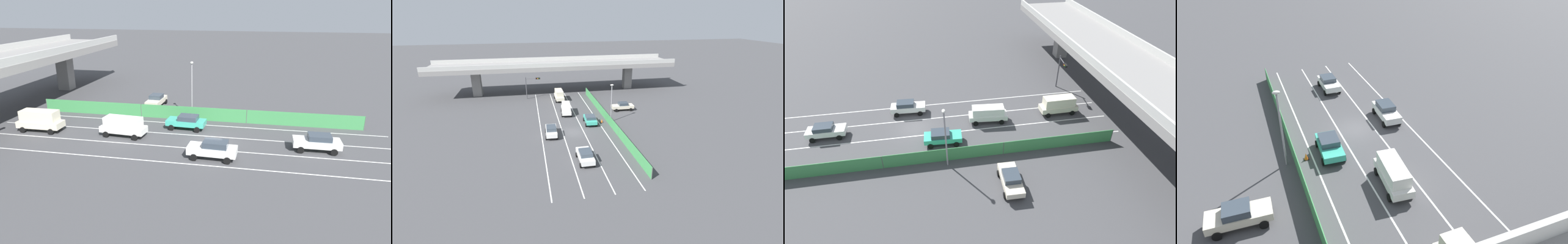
{
  "view_description": "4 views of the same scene",
  "coord_description": "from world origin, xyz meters",
  "views": [
    {
      "loc": [
        -31.6,
        -4.58,
        13.18
      ],
      "look_at": [
        0.5,
        1.62,
        1.93
      ],
      "focal_mm": 31.67,
      "sensor_mm": 36.0,
      "label": 1
    },
    {
      "loc": [
        -6.61,
        -42.85,
        18.46
      ],
      "look_at": [
        2.76,
        1.43,
        1.04
      ],
      "focal_mm": 26.33,
      "sensor_mm": 36.0,
      "label": 2
    },
    {
      "loc": [
        31.91,
        2.41,
        22.23
      ],
      "look_at": [
        1.76,
        7.92,
        1.09
      ],
      "focal_mm": 28.4,
      "sensor_mm": 36.0,
      "label": 3
    },
    {
      "loc": [
        9.47,
        28.41,
        17.97
      ],
      "look_at": [
        -1.37,
        1.06,
        1.03
      ],
      "focal_mm": 32.1,
      "sensor_mm": 36.0,
      "label": 4
    }
  ],
  "objects": [
    {
      "name": "ground_plane",
      "position": [
        0.0,
        0.0,
        0.0
      ],
      "size": [
        300.0,
        300.0,
        0.0
      ],
      "primitive_type": "plane",
      "color": "#424244"
    },
    {
      "name": "lane_line_right_edge",
      "position": [
        5.15,
        3.2,
        0.0
      ],
      "size": [
        0.14,
        42.4,
        0.01
      ],
      "primitive_type": "cube",
      "color": "silver",
      "rests_on": "ground"
    },
    {
      "name": "green_fence",
      "position": [
        6.73,
        3.2,
        0.81
      ],
      "size": [
        0.1,
        38.5,
        1.61
      ],
      "color": "#3D8E4C",
      "rests_on": "ground"
    },
    {
      "name": "elevated_overpass",
      "position": [
        0.0,
        26.4,
        6.23
      ],
      "size": [
        57.37,
        9.62,
        7.84
      ],
      "color": "gray",
      "rests_on": "ground"
    },
    {
      "name": "car_taxi_teal",
      "position": [
        3.55,
        3.21,
        0.88
      ],
      "size": [
        2.25,
        4.35,
        1.56
      ],
      "color": "teal",
      "rests_on": "ground"
    },
    {
      "name": "lane_line_left_edge",
      "position": [
        -5.15,
        3.2,
        0.0
      ],
      "size": [
        0.14,
        42.4,
        0.01
      ],
      "primitive_type": "cube",
      "color": "silver",
      "rests_on": "ground"
    },
    {
      "name": "car_van_white",
      "position": [
        0.14,
        9.22,
        1.18
      ],
      "size": [
        2.26,
        4.9,
        2.07
      ],
      "color": "silver",
      "rests_on": "ground"
    },
    {
      "name": "street_lamp",
      "position": [
        7.43,
        3.41,
        4.19
      ],
      "size": [
        0.6,
        0.36,
        6.87
      ],
      "color": "gray",
      "rests_on": "ground"
    },
    {
      "name": "car_van_cream",
      "position": [
        -0.12,
        18.65,
        1.31
      ],
      "size": [
        2.0,
        4.87,
        2.34
      ],
      "color": "beige",
      "rests_on": "ground"
    },
    {
      "name": "lane_line_mid_right",
      "position": [
        1.72,
        3.2,
        0.0
      ],
      "size": [
        0.14,
        42.4,
        0.01
      ],
      "primitive_type": "cube",
      "color": "silver",
      "rests_on": "ground"
    },
    {
      "name": "lane_line_mid_left",
      "position": [
        -1.72,
        3.2,
        0.0
      ],
      "size": [
        0.14,
        42.4,
        0.01
      ],
      "primitive_type": "cube",
      "color": "silver",
      "rests_on": "ground"
    },
    {
      "name": "traffic_light",
      "position": [
        -6.01,
        21.11,
        3.55
      ],
      "size": [
        3.26,
        0.73,
        4.97
      ],
      "color": "#47474C",
      "rests_on": "ground"
    },
    {
      "name": "parked_sedan_cream",
      "position": [
        11.49,
        9.14,
        0.89
      ],
      "size": [
        4.39,
        2.09,
        1.62
      ],
      "color": "beige",
      "rests_on": "ground"
    },
    {
      "name": "car_sedan_white",
      "position": [
        -0.02,
        -10.12,
        0.91
      ],
      "size": [
        2.01,
        4.35,
        1.63
      ],
      "color": "white",
      "rests_on": "ground"
    },
    {
      "name": "traffic_cone",
      "position": [
        5.72,
        3.35,
        0.31
      ],
      "size": [
        0.47,
        0.47,
        0.66
      ],
      "color": "orange",
      "rests_on": "ground"
    },
    {
      "name": "car_hatchback_white",
      "position": [
        -3.62,
        -0.75,
        0.94
      ],
      "size": [
        2.09,
        4.47,
        1.7
      ],
      "color": "silver",
      "rests_on": "ground"
    }
  ]
}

